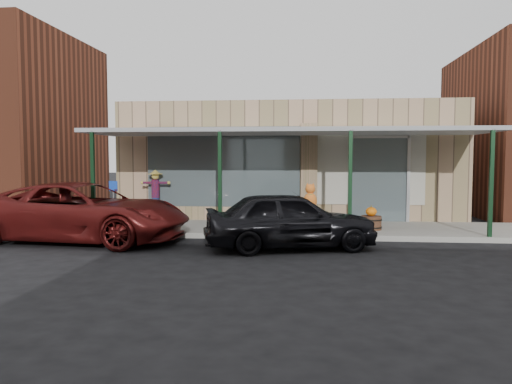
# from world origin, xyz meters

# --- Properties ---
(ground) EXTENTS (120.00, 120.00, 0.00)m
(ground) POSITION_xyz_m (0.00, 0.00, 0.00)
(ground) COLOR black
(ground) RESTS_ON ground
(sidewalk) EXTENTS (40.00, 3.20, 0.15)m
(sidewalk) POSITION_xyz_m (0.00, 3.60, 0.07)
(sidewalk) COLOR gray
(sidewalk) RESTS_ON ground
(storefront) EXTENTS (12.00, 6.25, 4.20)m
(storefront) POSITION_xyz_m (-0.00, 8.16, 2.09)
(storefront) COLOR tan
(storefront) RESTS_ON ground
(awning) EXTENTS (12.00, 3.00, 3.04)m
(awning) POSITION_xyz_m (0.00, 3.56, 3.01)
(awning) COLOR gray
(awning) RESTS_ON ground
(block_buildings_near) EXTENTS (61.00, 8.00, 8.00)m
(block_buildings_near) POSITION_xyz_m (2.01, 9.20, 3.77)
(block_buildings_near) COLOR brown
(block_buildings_near) RESTS_ON ground
(barrel_scarecrow) EXTENTS (1.04, 0.75, 1.71)m
(barrel_scarecrow) POSITION_xyz_m (-4.45, 4.73, 0.73)
(barrel_scarecrow) COLOR #543421
(barrel_scarecrow) RESTS_ON sidewalk
(barrel_pumpkin) EXTENTS (0.62, 0.62, 0.71)m
(barrel_pumpkin) POSITION_xyz_m (2.51, 3.17, 0.40)
(barrel_pumpkin) COLOR #543421
(barrel_pumpkin) RESTS_ON sidewalk
(handicap_sign) EXTENTS (0.29, 0.11, 1.43)m
(handicap_sign) POSITION_xyz_m (-5.00, 2.40, 1.07)
(handicap_sign) COLOR gray
(handicap_sign) RESTS_ON sidewalk
(parked_sedan) EXTENTS (4.53, 2.73, 1.60)m
(parked_sedan) POSITION_xyz_m (0.21, 0.66, 0.72)
(parked_sedan) COLOR black
(parked_sedan) RESTS_ON ground
(car_maroon) EXTENTS (5.98, 3.20, 1.60)m
(car_maroon) POSITION_xyz_m (-5.39, 1.21, 0.80)
(car_maroon) COLOR #511110
(car_maroon) RESTS_ON ground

